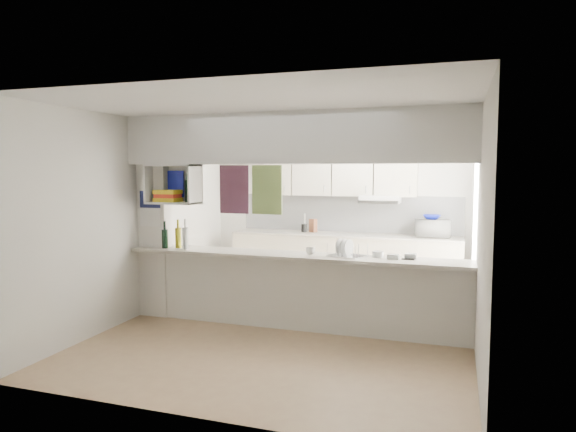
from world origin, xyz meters
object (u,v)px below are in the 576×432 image
at_px(dish_rack, 347,249).
at_px(wine_bottles, 177,238).
at_px(microwave, 433,228).
at_px(bowl, 432,217).

height_order(dish_rack, wine_bottles, wine_bottles).
height_order(microwave, wine_bottles, wine_bottles).
bearing_deg(microwave, dish_rack, 59.03).
distance_m(dish_rack, wine_bottles, 2.22).
relative_size(bowl, wine_bottles, 0.70).
bearing_deg(bowl, dish_rack, -112.30).
distance_m(bowl, dish_rack, 2.27).
relative_size(microwave, bowl, 1.81).
distance_m(bowl, wine_bottles, 3.77).
xyz_separation_m(bowl, dish_rack, (-0.86, -2.09, -0.22)).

